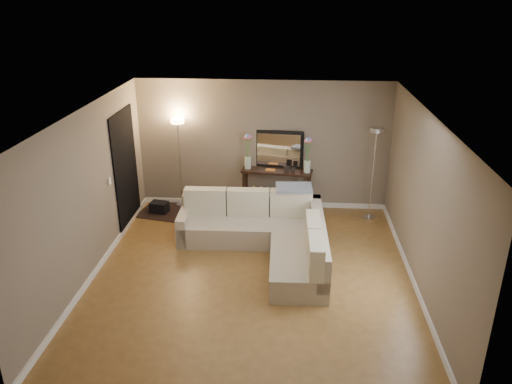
# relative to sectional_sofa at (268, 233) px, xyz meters

# --- Properties ---
(floor) EXTENTS (5.00, 5.50, 0.01)m
(floor) POSITION_rel_sectional_sofa_xyz_m (-0.20, -0.83, -0.33)
(floor) COLOR olive
(floor) RESTS_ON ground
(ceiling) EXTENTS (5.00, 5.50, 0.01)m
(ceiling) POSITION_rel_sectional_sofa_xyz_m (-0.20, -0.83, 2.28)
(ceiling) COLOR white
(ceiling) RESTS_ON ground
(wall_back) EXTENTS (5.00, 0.02, 2.60)m
(wall_back) POSITION_rel_sectional_sofa_xyz_m (-0.20, 1.93, 0.97)
(wall_back) COLOR #796E5D
(wall_back) RESTS_ON ground
(wall_front) EXTENTS (5.00, 0.02, 2.60)m
(wall_front) POSITION_rel_sectional_sofa_xyz_m (-0.20, -3.59, 0.97)
(wall_front) COLOR #796E5D
(wall_front) RESTS_ON ground
(wall_left) EXTENTS (0.02, 5.50, 2.60)m
(wall_left) POSITION_rel_sectional_sofa_xyz_m (-2.71, -0.83, 0.97)
(wall_left) COLOR #796E5D
(wall_left) RESTS_ON ground
(wall_right) EXTENTS (0.02, 5.50, 2.60)m
(wall_right) POSITION_rel_sectional_sofa_xyz_m (2.31, -0.83, 0.97)
(wall_right) COLOR #796E5D
(wall_right) RESTS_ON ground
(baseboard_back) EXTENTS (5.00, 0.03, 0.10)m
(baseboard_back) POSITION_rel_sectional_sofa_xyz_m (-0.20, 1.90, -0.28)
(baseboard_back) COLOR white
(baseboard_back) RESTS_ON ground
(baseboard_left) EXTENTS (0.03, 5.50, 0.10)m
(baseboard_left) POSITION_rel_sectional_sofa_xyz_m (-2.69, -0.83, -0.28)
(baseboard_left) COLOR white
(baseboard_left) RESTS_ON ground
(baseboard_right) EXTENTS (0.03, 5.50, 0.10)m
(baseboard_right) POSITION_rel_sectional_sofa_xyz_m (2.28, -0.83, -0.28)
(baseboard_right) COLOR white
(baseboard_right) RESTS_ON ground
(doorway) EXTENTS (0.02, 1.20, 2.20)m
(doorway) POSITION_rel_sectional_sofa_xyz_m (-2.68, 0.87, 0.77)
(doorway) COLOR black
(doorway) RESTS_ON ground
(switch_plate) EXTENTS (0.02, 0.08, 0.12)m
(switch_plate) POSITION_rel_sectional_sofa_xyz_m (-2.68, 0.02, 0.87)
(switch_plate) COLOR white
(switch_plate) RESTS_ON ground
(sectional_sofa) EXTENTS (2.57, 2.43, 0.89)m
(sectional_sofa) POSITION_rel_sectional_sofa_xyz_m (0.00, 0.00, 0.00)
(sectional_sofa) COLOR #BCB098
(sectional_sofa) RESTS_ON floor
(throw_blanket) EXTENTS (0.66, 0.42, 0.08)m
(throw_blanket) POSITION_rel_sectional_sofa_xyz_m (0.43, 0.63, 0.61)
(throw_blanket) COLOR gray
(throw_blanket) RESTS_ON sectional_sofa
(console_table) EXTENTS (1.43, 0.54, 0.86)m
(console_table) POSITION_rel_sectional_sofa_xyz_m (-0.00, 1.71, 0.16)
(console_table) COLOR black
(console_table) RESTS_ON floor
(leaning_mirror) EXTENTS (0.99, 0.16, 0.78)m
(leaning_mirror) POSITION_rel_sectional_sofa_xyz_m (0.11, 1.88, 0.91)
(leaning_mirror) COLOR black
(leaning_mirror) RESTS_ON console_table
(table_decor) EXTENTS (0.59, 0.17, 0.14)m
(table_decor) POSITION_rel_sectional_sofa_xyz_m (0.08, 1.66, 0.54)
(table_decor) COLOR orange
(table_decor) RESTS_ON console_table
(flower_vase_left) EXTENTS (0.17, 0.14, 0.74)m
(flower_vase_left) POSITION_rel_sectional_sofa_xyz_m (-0.50, 1.77, 0.82)
(flower_vase_left) COLOR silver
(flower_vase_left) RESTS_ON console_table
(flower_vase_right) EXTENTS (0.17, 0.14, 0.74)m
(flower_vase_right) POSITION_rel_sectional_sofa_xyz_m (0.68, 1.63, 0.82)
(flower_vase_right) COLOR silver
(flower_vase_right) RESTS_ON console_table
(floor_lamp_lit) EXTENTS (0.31, 0.31, 1.85)m
(floor_lamp_lit) POSITION_rel_sectional_sofa_xyz_m (-1.87, 1.76, 0.98)
(floor_lamp_lit) COLOR silver
(floor_lamp_lit) RESTS_ON floor
(floor_lamp_unlit) EXTENTS (0.31, 0.31, 1.84)m
(floor_lamp_unlit) POSITION_rel_sectional_sofa_xyz_m (1.92, 1.44, 0.97)
(floor_lamp_unlit) COLOR silver
(floor_lamp_unlit) RESTS_ON floor
(charcoal_rug) EXTENTS (1.36, 1.13, 0.02)m
(charcoal_rug) POSITION_rel_sectional_sofa_xyz_m (-2.04, 1.44, -0.32)
(charcoal_rug) COLOR black
(charcoal_rug) RESTS_ON floor
(black_bag) EXTENTS (0.38, 0.31, 0.22)m
(black_bag) POSITION_rel_sectional_sofa_xyz_m (-2.26, 1.38, -0.21)
(black_bag) COLOR black
(black_bag) RESTS_ON charcoal_rug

